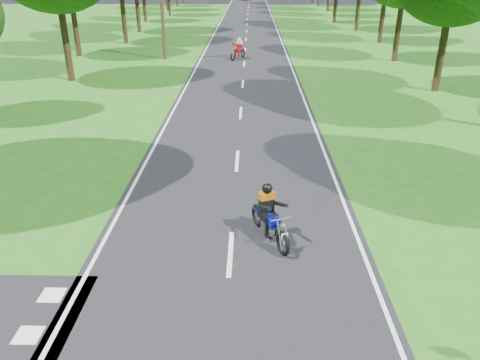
{
  "coord_description": "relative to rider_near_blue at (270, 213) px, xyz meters",
  "views": [
    {
      "loc": [
        0.46,
        -7.74,
        6.55
      ],
      "look_at": [
        0.19,
        4.0,
        1.1
      ],
      "focal_mm": 35.0,
      "sensor_mm": 36.0,
      "label": 1
    }
  ],
  "objects": [
    {
      "name": "road_markings",
      "position": [
        -1.12,
        45.43,
        -0.75
      ],
      "size": [
        7.4,
        140.0,
        0.01
      ],
      "color": "silver",
      "rests_on": "main_road"
    },
    {
      "name": "ground",
      "position": [
        -0.99,
        -2.7,
        -0.77
      ],
      "size": [
        160.0,
        160.0,
        0.0
      ],
      "primitive_type": "plane",
      "color": "#1C5D15",
      "rests_on": "ground"
    },
    {
      "name": "telegraph_pole",
      "position": [
        -6.99,
        25.3,
        3.3
      ],
      "size": [
        1.2,
        0.26,
        8.0
      ],
      "color": "#382616",
      "rests_on": "ground"
    },
    {
      "name": "rider_near_blue",
      "position": [
        0.0,
        0.0,
        0.0
      ],
      "size": [
        1.28,
        1.9,
        1.51
      ],
      "primitive_type": null,
      "rotation": [
        0.0,
        0.0,
        0.41
      ],
      "color": "navy",
      "rests_on": "main_road"
    },
    {
      "name": "rider_far_red",
      "position": [
        -1.48,
        25.28,
        0.01
      ],
      "size": [
        1.4,
        1.91,
        1.53
      ],
      "primitive_type": null,
      "rotation": [
        0.0,
        0.0,
        -0.48
      ],
      "color": "#A70C0E",
      "rests_on": "main_road"
    },
    {
      "name": "main_road",
      "position": [
        -0.99,
        47.3,
        -0.76
      ],
      "size": [
        7.0,
        140.0,
        0.02
      ],
      "primitive_type": "cube",
      "color": "black",
      "rests_on": "ground"
    }
  ]
}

